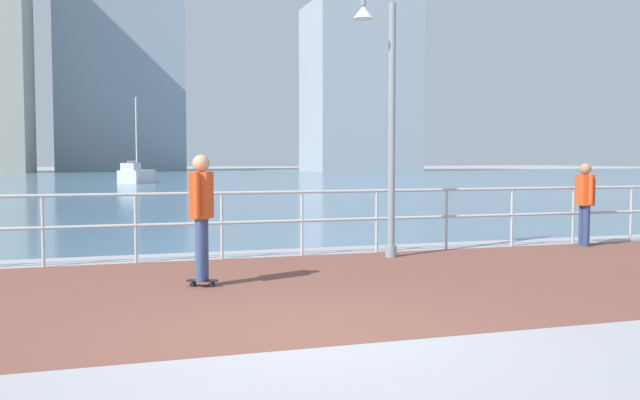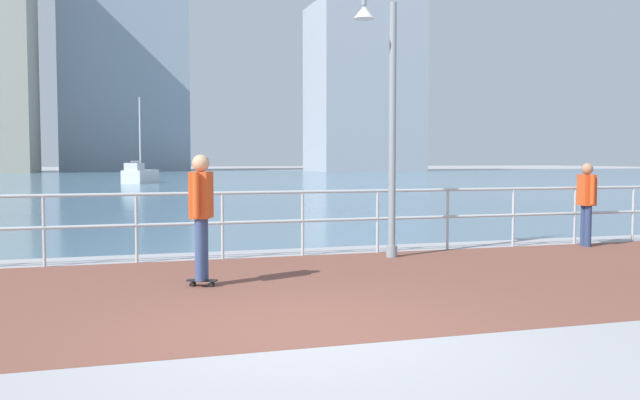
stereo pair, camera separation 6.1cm
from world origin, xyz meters
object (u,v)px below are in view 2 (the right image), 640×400
(skateboarder, at_px, (201,207))
(bystander, at_px, (587,198))
(lamppost, at_px, (384,98))
(sailboat_blue, at_px, (140,175))

(skateboarder, distance_m, bystander, 7.90)
(lamppost, xyz_separation_m, bystander, (4.33, 0.26, -1.78))
(skateboarder, xyz_separation_m, bystander, (7.64, 2.03, -0.11))
(skateboarder, distance_m, sailboat_blue, 40.46)
(bystander, bearing_deg, lamppost, -176.51)
(skateboarder, height_order, bystander, skateboarder)
(lamppost, relative_size, sailboat_blue, 0.82)
(lamppost, distance_m, skateboarder, 4.10)
(skateboarder, relative_size, bystander, 1.09)
(skateboarder, xyz_separation_m, sailboat_blue, (0.81, 40.45, -0.48))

